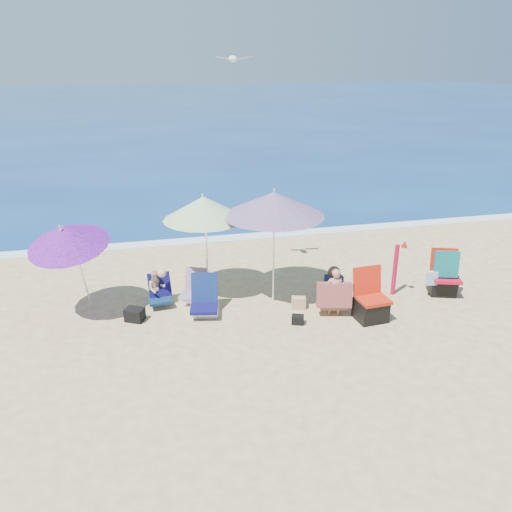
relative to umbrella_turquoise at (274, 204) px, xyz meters
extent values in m
plane|color=#D8BC84|center=(-0.13, -1.31, -2.02)|extent=(120.00, 120.00, 0.00)
cube|color=navy|center=(-0.13, 43.69, -2.07)|extent=(120.00, 80.00, 0.12)
cube|color=white|center=(-0.13, 3.79, -2.00)|extent=(120.00, 0.50, 0.04)
cylinder|color=white|center=(-0.02, -0.12, -0.97)|extent=(0.05, 0.05, 2.11)
cone|color=#D41C6A|center=(0.00, 0.00, 0.00)|extent=(2.52, 2.52, 0.47)
cylinder|color=silver|center=(0.04, 0.11, 0.21)|extent=(0.04, 0.04, 0.13)
cylinder|color=white|center=(-1.29, 0.35, -1.03)|extent=(0.05, 0.05, 1.99)
cone|color=#409316|center=(-1.31, 0.44, -0.12)|extent=(2.05, 2.05, 0.47)
cylinder|color=white|center=(-1.31, 0.53, 0.09)|extent=(0.04, 0.04, 0.13)
cylinder|color=white|center=(-3.74, 0.35, -1.17)|extent=(0.20, 0.43, 1.67)
cone|color=#B71A8A|center=(-3.87, 0.07, -0.36)|extent=(1.96, 1.99, 0.77)
cylinder|color=white|center=(-3.93, -0.07, -0.17)|extent=(0.05, 0.06, 0.12)
cylinder|color=#AF0C2F|center=(2.52, -0.39, -1.47)|extent=(0.11, 0.11, 1.11)
cone|color=#A71A0B|center=(2.61, -0.49, -0.87)|extent=(0.15, 0.15, 0.14)
cube|color=#0E0D4D|center=(-1.49, -0.50, -1.84)|extent=(0.60, 0.55, 0.06)
cube|color=#0E1F4F|center=(-1.43, -0.15, -1.56)|extent=(0.57, 0.39, 0.55)
cube|color=white|center=(-1.47, -0.33, -1.94)|extent=(0.62, 0.57, 0.17)
cube|color=#CC4853|center=(-1.59, 0.09, -1.86)|extent=(0.57, 0.54, 0.05)
cube|color=#DB4D4E|center=(-1.53, 0.40, -1.62)|extent=(0.52, 0.41, 0.48)
cube|color=silver|center=(-1.64, 0.28, -1.95)|extent=(0.59, 0.56, 0.14)
cube|color=#B8240D|center=(1.60, -1.32, -1.60)|extent=(0.61, 0.55, 0.06)
cube|color=red|center=(1.57, -1.07, -1.32)|extent=(0.58, 0.20, 0.57)
cube|color=black|center=(1.58, -1.31, -1.82)|extent=(0.59, 0.53, 0.41)
cube|color=#AC0C28|center=(3.52, -0.73, -1.62)|extent=(0.67, 0.63, 0.06)
cube|color=#B61D0D|center=(3.60, -0.44, -1.34)|extent=(0.56, 0.32, 0.55)
cube|color=black|center=(3.54, -0.59, -1.83)|extent=(0.64, 0.61, 0.39)
cube|color=#09756D|center=(3.48, -0.72, -1.30)|extent=(0.51, 0.32, 0.55)
cube|color=#88B6DA|center=(3.20, -0.70, -1.59)|extent=(0.23, 0.13, 0.29)
imported|color=#AF7569|center=(0.97, -0.96, -1.54)|extent=(0.40, 0.31, 0.97)
cube|color=#3A0E68|center=(0.99, -0.87, -1.83)|extent=(0.63, 0.59, 0.06)
cube|color=#350E68|center=(0.94, -1.01, -1.57)|extent=(0.70, 0.39, 0.49)
sphere|color=black|center=(0.97, -0.87, -1.16)|extent=(0.24, 0.24, 0.24)
imported|color=tan|center=(-2.35, 0.23, -1.66)|extent=(0.39, 0.31, 0.74)
cube|color=#0D254A|center=(-2.30, 0.11, -1.86)|extent=(0.48, 0.44, 0.05)
cube|color=#0C0B3E|center=(-2.28, 0.31, -1.62)|extent=(0.47, 0.30, 0.48)
sphere|color=tan|center=(-2.22, 0.14, -1.29)|extent=(0.18, 0.18, 0.18)
cube|color=black|center=(-2.80, -0.34, -1.90)|extent=(0.42, 0.38, 0.25)
cube|color=tan|center=(0.39, -0.54, -1.91)|extent=(0.31, 0.25, 0.23)
cube|color=#1A1D3A|center=(1.44, 0.25, -1.89)|extent=(0.38, 0.31, 0.26)
cube|color=black|center=(0.18, -1.16, -1.94)|extent=(0.27, 0.23, 0.17)
ellipsoid|color=white|center=(-0.57, 1.01, 2.61)|extent=(0.23, 0.35, 0.13)
cube|color=gray|center=(-0.73, 1.14, 2.63)|extent=(0.33, 0.16, 0.07)
cube|color=gray|center=(-0.31, 1.14, 2.63)|extent=(0.33, 0.16, 0.07)
camera|label=1|loc=(-2.48, -9.17, 2.69)|focal=35.64mm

